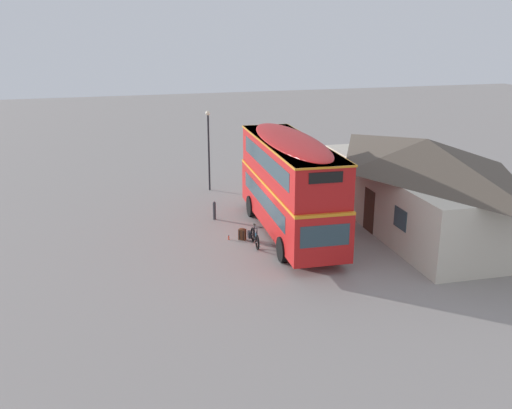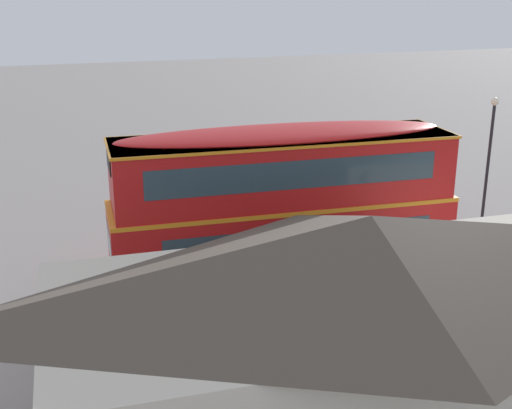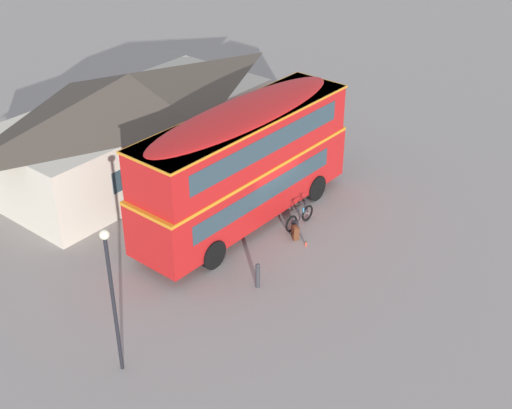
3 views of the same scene
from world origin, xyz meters
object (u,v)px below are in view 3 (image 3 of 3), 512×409
object	(u,v)px
double_decker_bus	(244,161)
touring_bicycle	(299,218)
street_lamp	(112,288)
kerb_bollard	(258,275)
water_bottle_red_squeeze	(306,244)
backpack_on_ground	(295,232)

from	to	relation	value
double_decker_bus	touring_bicycle	bearing A→B (deg)	-66.21
street_lamp	kerb_bollard	bearing A→B (deg)	-9.09
street_lamp	kerb_bollard	world-z (taller)	street_lamp
touring_bicycle	street_lamp	bearing A→B (deg)	-179.30
double_decker_bus	water_bottle_red_squeeze	distance (m)	3.91
water_bottle_red_squeeze	kerb_bollard	bearing A→B (deg)	-179.53
double_decker_bus	kerb_bollard	bearing A→B (deg)	-136.83
backpack_on_ground	water_bottle_red_squeeze	xyz separation A→B (m)	(-0.20, -0.61, -0.20)
street_lamp	water_bottle_red_squeeze	bearing A→B (deg)	-5.70
street_lamp	touring_bicycle	bearing A→B (deg)	0.70
touring_bicycle	kerb_bollard	xyz separation A→B (m)	(-4.06, -1.00, 0.13)
kerb_bollard	double_decker_bus	bearing A→B (deg)	43.17
touring_bicycle	backpack_on_ground	world-z (taller)	touring_bicycle
double_decker_bus	touring_bicycle	xyz separation A→B (m)	(0.88, -1.99, -2.27)
water_bottle_red_squeeze	street_lamp	world-z (taller)	street_lamp
water_bottle_red_squeeze	kerb_bollard	world-z (taller)	kerb_bollard
double_decker_bus	touring_bicycle	world-z (taller)	double_decker_bus
water_bottle_red_squeeze	street_lamp	size ratio (longest dim) A/B	0.04
double_decker_bus	water_bottle_red_squeeze	bearing A→B (deg)	-92.14
water_bottle_red_squeeze	street_lamp	distance (m)	9.11
backpack_on_ground	water_bottle_red_squeeze	bearing A→B (deg)	-107.73
kerb_bollard	water_bottle_red_squeeze	bearing A→B (deg)	0.47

